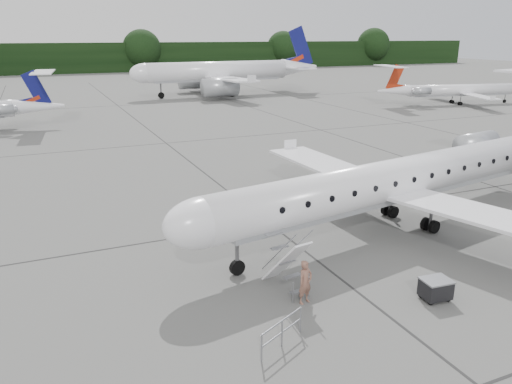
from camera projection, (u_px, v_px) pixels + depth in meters
name	position (u px, v px, depth m)	size (l,w,h in m)	color
ground	(417.00, 245.00, 25.18)	(320.00, 320.00, 0.00)	#5C5C59
treeline	(96.00, 58.00, 137.40)	(260.00, 4.00, 8.00)	black
main_regional_jet	(402.00, 159.00, 26.32)	(30.43, 21.91, 7.80)	white
airstair	(286.00, 263.00, 20.44)	(0.85, 2.25, 2.45)	white
passenger	(305.00, 282.00, 19.53)	(0.65, 0.43, 1.79)	brown
safety_railing	(282.00, 334.00, 16.86)	(2.20, 0.08, 1.00)	gray
baggage_cart	(436.00, 289.00, 19.88)	(1.09, 0.88, 0.94)	black
bg_narrowbody	(218.00, 61.00, 85.05)	(32.04, 23.07, 11.50)	white
bg_regional_right	(463.00, 84.00, 75.11)	(22.65, 16.31, 5.94)	white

